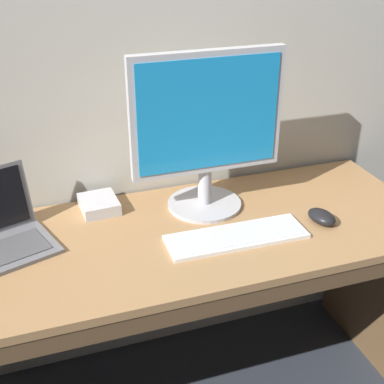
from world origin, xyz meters
name	(u,v)px	position (x,y,z in m)	size (l,w,h in m)	color
desk	(175,292)	(0.00, -0.01, 0.51)	(1.72, 0.63, 0.73)	#A87A4C
external_monitor	(207,127)	(0.16, 0.13, 1.03)	(0.50, 0.26, 0.54)	#B7B7BC
wired_keyboard	(237,236)	(0.18, -0.09, 0.74)	(0.44, 0.15, 0.02)	white
computer_mouse	(322,217)	(0.48, -0.09, 0.76)	(0.07, 0.11, 0.04)	black
external_drive_box	(99,204)	(-0.20, 0.23, 0.75)	(0.12, 0.14, 0.04)	silver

